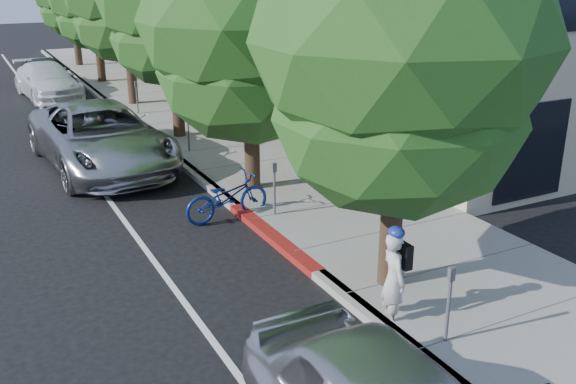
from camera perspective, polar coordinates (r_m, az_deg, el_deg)
ground at (r=13.22m, az=0.53°, el=-5.84°), size 120.00×120.00×0.00m
sidewalk at (r=20.91m, az=-4.21°, el=4.06°), size 4.60×56.00×0.15m
curb at (r=20.16m, az=-10.23°, el=3.19°), size 0.30×56.00×0.15m
curb_red_segment at (r=14.00m, az=-1.40°, el=-3.99°), size 0.32×4.00×0.15m
storefront_building at (r=32.40m, az=0.60°, el=15.84°), size 10.00×36.00×7.00m
street_tree_0 at (r=10.80m, az=10.07°, el=12.60°), size 5.07×5.07×7.37m
street_tree_1 at (r=15.98m, az=-3.44°, el=14.69°), size 5.44×5.44×7.33m
street_tree_2 at (r=21.56m, az=-10.30°, el=16.48°), size 4.80×4.80×7.51m
cyclist at (r=10.72m, az=9.37°, el=-7.68°), size 0.50×0.66×1.64m
bicycle at (r=15.01m, az=-5.44°, el=-0.45°), size 2.15×0.90×1.10m
silver_suv at (r=19.45m, az=-16.28°, el=4.71°), size 3.49×6.85×1.85m
dark_sedan at (r=20.44m, az=-17.09°, el=4.69°), size 1.63×4.33×1.41m
white_pickup at (r=30.76m, az=-20.59°, el=9.24°), size 2.60×5.37×1.51m
dark_suv_far at (r=32.63m, az=-20.62°, el=9.81°), size 2.33×4.73×1.55m
pedestrian at (r=24.96m, az=-6.60°, el=8.76°), size 0.83×0.65×1.71m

